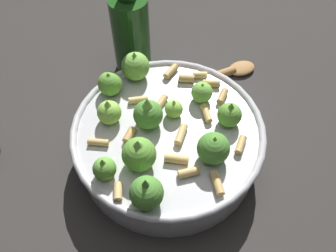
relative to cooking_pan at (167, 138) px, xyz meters
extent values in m
plane|color=#2D2B28|center=(0.00, 0.00, -0.04)|extent=(2.40, 2.40, 0.00)
cylinder|color=#B7B7BC|center=(0.00, 0.00, -0.01)|extent=(0.28, 0.28, 0.06)
torus|color=#B7B7BC|center=(0.00, 0.00, 0.02)|extent=(0.29, 0.29, 0.01)
sphere|color=#609E38|center=(-0.08, 0.04, 0.04)|extent=(0.04, 0.04, 0.04)
cone|color=#609E38|center=(-0.08, 0.04, 0.06)|extent=(0.02, 0.02, 0.02)
sphere|color=#4C8933|center=(-0.02, 0.07, 0.04)|extent=(0.05, 0.05, 0.05)
cone|color=#8CC64C|center=(-0.02, 0.07, 0.06)|extent=(0.02, 0.02, 0.01)
sphere|color=#75B247|center=(-0.08, -0.02, 0.04)|extent=(0.03, 0.03, 0.03)
cone|color=#8CC64C|center=(-0.08, -0.02, 0.05)|extent=(0.01, 0.01, 0.01)
sphere|color=#4C8933|center=(0.09, 0.08, 0.04)|extent=(0.04, 0.04, 0.04)
cone|color=#4C8933|center=(0.09, 0.08, 0.07)|extent=(0.02, 0.02, 0.02)
sphere|color=#8CC64C|center=(-0.03, -0.02, 0.04)|extent=(0.03, 0.03, 0.03)
cone|color=#8CC64C|center=(-0.03, -0.02, 0.05)|extent=(0.01, 0.01, 0.01)
sphere|color=#609E38|center=(0.03, -0.11, 0.04)|extent=(0.04, 0.04, 0.04)
cone|color=#75B247|center=(0.03, -0.11, 0.06)|extent=(0.02, 0.02, 0.01)
sphere|color=#4C8933|center=(0.01, -0.03, 0.04)|extent=(0.04, 0.04, 0.04)
cone|color=#75B247|center=(0.01, -0.03, 0.07)|extent=(0.02, 0.02, 0.02)
sphere|color=#8CC64C|center=(0.06, -0.06, 0.04)|extent=(0.04, 0.04, 0.04)
cone|color=#8CC64C|center=(0.06, -0.06, 0.06)|extent=(0.02, 0.02, 0.02)
sphere|color=#609E38|center=(0.06, 0.02, 0.04)|extent=(0.05, 0.05, 0.05)
cone|color=#75B247|center=(0.06, 0.02, 0.07)|extent=(0.02, 0.02, 0.02)
sphere|color=#609E38|center=(0.11, 0.01, 0.04)|extent=(0.03, 0.03, 0.03)
cone|color=#75B247|center=(0.11, 0.01, 0.05)|extent=(0.01, 0.01, 0.01)
sphere|color=#75B247|center=(-0.02, -0.12, 0.04)|extent=(0.05, 0.05, 0.05)
cone|color=#75B247|center=(-0.02, -0.12, 0.07)|extent=(0.02, 0.02, 0.02)
cylinder|color=tan|center=(-0.06, 0.01, 0.03)|extent=(0.02, 0.03, 0.01)
cylinder|color=tan|center=(0.09, -0.04, 0.03)|extent=(0.03, 0.03, 0.01)
cylinder|color=tan|center=(0.00, -0.07, 0.03)|extent=(0.03, 0.02, 0.01)
cylinder|color=tan|center=(-0.02, -0.05, 0.03)|extent=(0.03, 0.02, 0.01)
cylinder|color=tan|center=(-0.11, -0.03, 0.03)|extent=(0.03, 0.03, 0.01)
cylinder|color=tan|center=(-0.07, -0.09, 0.03)|extent=(0.03, 0.02, 0.01)
cylinder|color=tan|center=(0.02, 0.08, 0.03)|extent=(0.03, 0.02, 0.01)
cylinder|color=tan|center=(-0.11, -0.06, 0.03)|extent=(0.03, 0.02, 0.01)
cylinder|color=tan|center=(0.11, 0.05, 0.03)|extent=(0.02, 0.03, 0.01)
cylinder|color=tan|center=(-0.01, 0.02, 0.03)|extent=(0.03, 0.03, 0.01)
cylinder|color=tan|center=(-0.08, -0.06, 0.03)|extent=(0.03, 0.03, 0.01)
cylinder|color=tan|center=(-0.07, 0.08, 0.03)|extent=(0.03, 0.02, 0.01)
cylinder|color=tan|center=(0.00, 0.11, 0.03)|extent=(0.02, 0.04, 0.01)
cylinder|color=tan|center=(0.05, -0.02, 0.03)|extent=(0.03, 0.02, 0.01)
cylinder|color=tan|center=(0.02, 0.05, 0.03)|extent=(0.03, 0.03, 0.01)
cylinder|color=tan|center=(-0.11, 0.00, 0.03)|extent=(0.03, 0.02, 0.01)
cylinder|color=#1E4C19|center=(-0.06, -0.20, 0.03)|extent=(0.07, 0.07, 0.15)
cylinder|color=#9E703D|center=(-0.12, -0.09, -0.04)|extent=(0.17, 0.05, 0.02)
ellipsoid|color=#9E703D|center=(-0.22, -0.07, -0.04)|extent=(0.06, 0.05, 0.01)
camera|label=1|loc=(0.19, 0.26, 0.47)|focal=40.32mm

